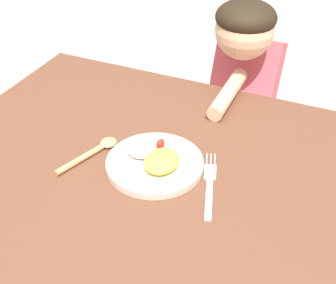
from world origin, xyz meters
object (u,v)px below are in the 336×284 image
object	(u,v)px
plate	(155,162)
fork	(209,185)
person	(241,119)
spoon	(94,151)

from	to	relation	value
plate	fork	size ratio (longest dim) A/B	1.06
fork	person	distance (m)	0.61
person	spoon	bearing A→B (deg)	68.56
plate	fork	distance (m)	0.14
fork	spoon	bearing A→B (deg)	72.40
spoon	fork	bearing A→B (deg)	-70.82
plate	fork	xyz separation A→B (m)	(0.14, -0.01, -0.01)
spoon	person	distance (m)	0.65
fork	spoon	size ratio (longest dim) A/B	1.21
spoon	plate	bearing A→B (deg)	-66.10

